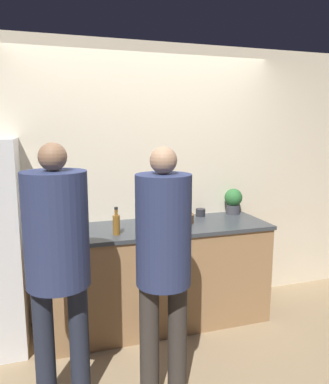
{
  "coord_description": "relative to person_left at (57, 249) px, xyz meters",
  "views": [
    {
      "loc": [
        -0.94,
        -2.77,
        1.82
      ],
      "look_at": [
        0.0,
        0.16,
        1.28
      ],
      "focal_mm": 35.0,
      "sensor_mm": 36.0,
      "label": 1
    }
  ],
  "objects": [
    {
      "name": "utensil_crock",
      "position": [
        0.1,
        0.99,
        -0.06
      ],
      "size": [
        0.1,
        0.1,
        0.29
      ],
      "color": "silver",
      "rests_on": "counter"
    },
    {
      "name": "person_center",
      "position": [
        0.65,
        -0.16,
        -0.04
      ],
      "size": [
        0.36,
        0.36,
        1.7
      ],
      "color": "#38332D",
      "rests_on": "ground_plane"
    },
    {
      "name": "fruit_bowl",
      "position": [
        1.1,
        0.88,
        -0.09
      ],
      "size": [
        0.34,
        0.34,
        0.12
      ],
      "color": "brown",
      "rests_on": "counter"
    },
    {
      "name": "bottle_amber",
      "position": [
        0.49,
        0.65,
        -0.04
      ],
      "size": [
        0.06,
        0.06,
        0.24
      ],
      "color": "brown",
      "rests_on": "counter"
    },
    {
      "name": "ground_plane",
      "position": [
        0.9,
        0.43,
        -1.06
      ],
      "size": [
        14.0,
        14.0,
        0.0
      ],
      "primitive_type": "plane",
      "color": "#9E8460"
    },
    {
      "name": "cup_black",
      "position": [
        1.42,
        1.04,
        -0.09
      ],
      "size": [
        0.1,
        0.1,
        0.08
      ],
      "color": "#28282D",
      "rests_on": "counter"
    },
    {
      "name": "person_left",
      "position": [
        0.0,
        0.0,
        0.0
      ],
      "size": [
        0.4,
        0.4,
        1.73
      ],
      "color": "#232838",
      "rests_on": "ground_plane"
    },
    {
      "name": "wall_back",
      "position": [
        0.9,
        1.17,
        0.24
      ],
      "size": [
        5.2,
        0.06,
        2.6
      ],
      "color": "beige",
      "rests_on": "ground_plane"
    },
    {
      "name": "counter",
      "position": [
        0.9,
        0.82,
        -0.6
      ],
      "size": [
        2.06,
        0.71,
        0.93
      ],
      "color": "#9E754C",
      "rests_on": "ground_plane"
    },
    {
      "name": "potted_plant",
      "position": [
        1.79,
        1.04,
        0.01
      ],
      "size": [
        0.18,
        0.18,
        0.26
      ],
      "color": "#3D3D42",
      "rests_on": "counter"
    }
  ]
}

